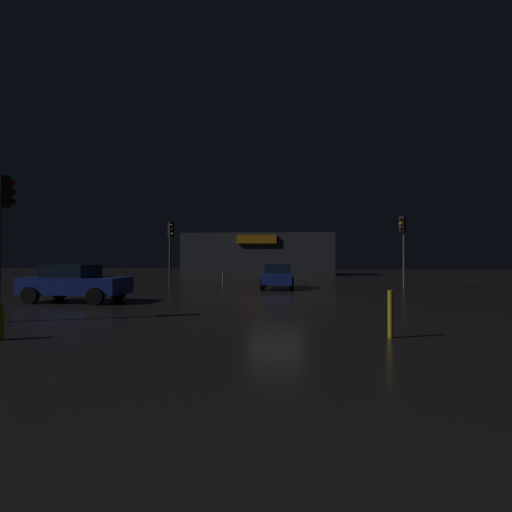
{
  "coord_description": "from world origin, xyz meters",
  "views": [
    {
      "loc": [
        0.15,
        -17.13,
        1.75
      ],
      "look_at": [
        -1.28,
        6.59,
        1.99
      ],
      "focal_mm": 27.13,
      "sensor_mm": 36.0,
      "label": 1
    }
  ],
  "objects_px": {
    "traffic_signal_cross_left": "(171,237)",
    "car_far": "(278,276)",
    "traffic_signal_main": "(3,217)",
    "traffic_signal_cross_right": "(403,233)",
    "car_near": "(75,283)",
    "store_building": "(258,255)"
  },
  "relations": [
    {
      "from": "traffic_signal_cross_right",
      "to": "car_near",
      "type": "relative_size",
      "value": 1.03
    },
    {
      "from": "store_building",
      "to": "car_far",
      "type": "xyz_separation_m",
      "value": [
        2.36,
        -21.62,
        -1.62
      ]
    },
    {
      "from": "traffic_signal_main",
      "to": "car_near",
      "type": "distance_m",
      "value": 5.56
    },
    {
      "from": "car_near",
      "to": "car_far",
      "type": "relative_size",
      "value": 0.94
    },
    {
      "from": "traffic_signal_cross_left",
      "to": "car_far",
      "type": "xyz_separation_m",
      "value": [
        6.7,
        -0.06,
        -2.42
      ]
    },
    {
      "from": "traffic_signal_cross_left",
      "to": "traffic_signal_cross_right",
      "type": "height_order",
      "value": "traffic_signal_cross_right"
    },
    {
      "from": "traffic_signal_main",
      "to": "traffic_signal_cross_left",
      "type": "relative_size",
      "value": 1.01
    },
    {
      "from": "traffic_signal_main",
      "to": "traffic_signal_cross_right",
      "type": "height_order",
      "value": "traffic_signal_cross_right"
    },
    {
      "from": "traffic_signal_cross_right",
      "to": "car_near",
      "type": "height_order",
      "value": "traffic_signal_cross_right"
    },
    {
      "from": "traffic_signal_cross_left",
      "to": "car_far",
      "type": "bearing_deg",
      "value": -0.47
    },
    {
      "from": "traffic_signal_cross_left",
      "to": "traffic_signal_cross_right",
      "type": "distance_m",
      "value": 14.32
    },
    {
      "from": "car_far",
      "to": "traffic_signal_main",
      "type": "bearing_deg",
      "value": -120.19
    },
    {
      "from": "traffic_signal_main",
      "to": "car_far",
      "type": "bearing_deg",
      "value": 59.81
    },
    {
      "from": "car_near",
      "to": "store_building",
      "type": "bearing_deg",
      "value": 78.59
    },
    {
      "from": "store_building",
      "to": "car_near",
      "type": "relative_size",
      "value": 3.94
    },
    {
      "from": "car_near",
      "to": "car_far",
      "type": "height_order",
      "value": "car_near"
    },
    {
      "from": "traffic_signal_main",
      "to": "store_building",
      "type": "bearing_deg",
      "value": 81.27
    },
    {
      "from": "traffic_signal_main",
      "to": "car_near",
      "type": "xyz_separation_m",
      "value": [
        -0.66,
        5.08,
        -2.17
      ]
    },
    {
      "from": "traffic_signal_cross_left",
      "to": "store_building",
      "type": "bearing_deg",
      "value": 78.64
    },
    {
      "from": "traffic_signal_cross_left",
      "to": "traffic_signal_cross_right",
      "type": "xyz_separation_m",
      "value": [
        14.32,
        0.32,
        0.2
      ]
    },
    {
      "from": "store_building",
      "to": "car_far",
      "type": "height_order",
      "value": "store_building"
    },
    {
      "from": "car_far",
      "to": "traffic_signal_cross_left",
      "type": "bearing_deg",
      "value": 179.53
    }
  ]
}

